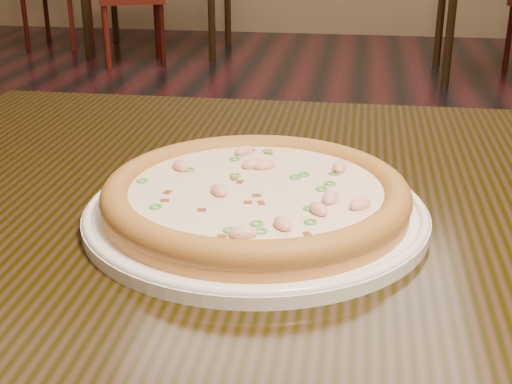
# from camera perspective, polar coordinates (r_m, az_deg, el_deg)

# --- Properties ---
(ground) EXTENTS (9.00, 9.00, 0.00)m
(ground) POSITION_cam_1_polar(r_m,az_deg,el_deg) (1.86, -0.57, -11.69)
(ground) COLOR black
(hero_table) EXTENTS (1.20, 0.80, 0.75)m
(hero_table) POSITION_cam_1_polar(r_m,az_deg,el_deg) (0.79, 9.30, -7.81)
(hero_table) COLOR black
(hero_table) RESTS_ON ground
(plate) EXTENTS (0.34, 0.34, 0.02)m
(plate) POSITION_cam_1_polar(r_m,az_deg,el_deg) (0.70, 0.00, -1.61)
(plate) COLOR white
(plate) RESTS_ON hero_table
(pizza) EXTENTS (0.30, 0.30, 0.03)m
(pizza) POSITION_cam_1_polar(r_m,az_deg,el_deg) (0.69, 0.01, -0.23)
(pizza) COLOR #CB873C
(pizza) RESTS_ON plate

